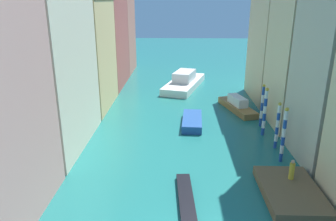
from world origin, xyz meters
TOP-DOWN VIEW (x-y plane):
  - ground_plane at (0.00, 24.50)m, footprint 154.00×154.00m
  - building_left_1 at (-12.64, 13.48)m, footprint 7.21×11.65m
  - building_left_2 at (-12.64, 24.73)m, footprint 7.21×10.32m
  - building_left_3 at (-12.64, 35.57)m, footprint 7.21×11.39m
  - building_left_4 at (-12.64, 45.89)m, footprint 7.21×9.35m
  - building_right_2 at (12.64, 19.50)m, footprint 7.21×8.01m
  - building_right_3 at (12.64, 28.55)m, footprint 7.21×9.79m
  - waterfront_dock at (6.93, 5.60)m, footprint 3.75×5.98m
  - person_on_dock at (7.29, 6.77)m, footprint 0.36×0.36m
  - mooring_pole_0 at (7.76, 10.59)m, footprint 0.32×0.32m
  - mooring_pole_1 at (8.03, 13.17)m, footprint 0.31×0.31m
  - mooring_pole_2 at (7.64, 16.11)m, footprint 0.36×0.36m
  - mooring_pole_3 at (7.99, 18.58)m, footprint 0.31×0.31m
  - vaporetto_white at (0.20, 34.22)m, footprint 6.95×12.35m
  - gondola_black at (-0.02, 2.50)m, footprint 1.58×10.38m
  - motorboat_0 at (6.41, 23.65)m, footprint 3.82×7.50m
  - motorboat_1 at (0.80, 18.66)m, footprint 2.30×5.64m

SIDE VIEW (x-z plane):
  - ground_plane at x=0.00m, z-range 0.00..0.00m
  - gondola_black at x=-0.02m, z-range 0.00..0.37m
  - waterfront_dock at x=6.93m, z-range 0.00..0.63m
  - motorboat_1 at x=0.80m, z-range 0.00..0.81m
  - motorboat_0 at x=6.41m, z-range -0.26..1.45m
  - vaporetto_white at x=0.20m, z-range -0.39..2.09m
  - person_on_dock at x=7.29m, z-range 0.58..2.05m
  - mooring_pole_1 at x=8.03m, z-range 0.05..4.35m
  - mooring_pole_3 at x=7.99m, z-range 0.05..4.58m
  - mooring_pole_0 at x=7.76m, z-range 0.05..4.74m
  - mooring_pole_2 at x=7.64m, z-range 0.05..4.88m
  - building_left_2 at x=-12.64m, z-range 0.01..13.08m
  - building_right_2 at x=12.64m, z-range 0.01..14.25m
  - building_right_3 at x=12.64m, z-range 0.01..14.61m
  - building_left_1 at x=-12.64m, z-range 0.02..17.14m
  - building_left_4 at x=-12.64m, z-range 0.01..18.31m
  - building_left_3 at x=-12.64m, z-range 0.01..19.44m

